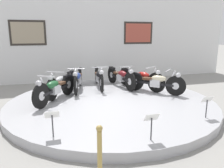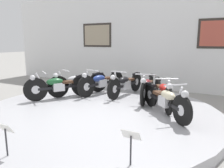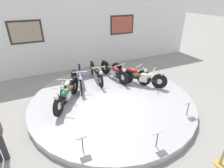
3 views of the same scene
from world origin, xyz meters
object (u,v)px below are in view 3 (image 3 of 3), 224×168
motorcycle_red (131,73)px  stanchion_post_right_of_entry (224,154)px  info_placard_front_centre (158,136)px  motorcycle_green (67,94)px  info_placard_front_left (82,140)px  motorcycle_silver (69,85)px  info_placard_front_right (189,105)px  motorcycle_cream (144,77)px  motorcycle_blue (80,77)px  motorcycle_black (96,73)px  motorcycle_maroon (114,71)px

motorcycle_red → stanchion_post_right_of_entry: stanchion_post_right_of_entry is taller
info_placard_front_centre → stanchion_post_right_of_entry: bearing=-39.0°
motorcycle_green → info_placard_front_left: size_ratio=3.27×
motorcycle_green → motorcycle_silver: bearing=70.7°
info_placard_front_centre → info_placard_front_right: (1.68, 0.63, 0.00)m
motorcycle_silver → motorcycle_red: (2.66, -0.00, 0.00)m
motorcycle_silver → motorcycle_cream: bearing=-12.3°
motorcycle_silver → motorcycle_blue: 0.73m
motorcycle_blue → motorcycle_black: 0.78m
motorcycle_red → motorcycle_green: bearing=-167.6°
motorcycle_red → motorcycle_cream: (0.23, -0.63, -0.01)m
motorcycle_black → info_placard_front_centre: size_ratio=3.86×
info_placard_front_centre → info_placard_front_right: 1.80m
motorcycle_blue → info_placard_front_right: size_ratio=3.83×
motorcycle_green → motorcycle_maroon: (2.31, 1.09, -0.00)m
motorcycle_silver → info_placard_front_right: 4.16m
motorcycle_cream → info_placard_front_centre: (-1.56, -2.86, -0.01)m
motorcycle_blue → stanchion_post_right_of_entry: bearing=-68.5°
motorcycle_maroon → stanchion_post_right_of_entry: size_ratio=1.93×
motorcycle_black → stanchion_post_right_of_entry: stanchion_post_right_of_entry is taller
motorcycle_blue → motorcycle_maroon: bearing=-0.0°
motorcycle_black → motorcycle_red: (1.33, -0.63, 0.01)m
motorcycle_silver → motorcycle_cream: 2.96m
motorcycle_black → stanchion_post_right_of_entry: (1.16, -5.06, -0.24)m
motorcycle_blue → info_placard_front_left: 3.45m
info_placard_front_left → info_placard_front_right: 3.37m
motorcycle_red → info_placard_front_right: bearing=-83.0°
motorcycle_black → motorcycle_maroon: (0.77, -0.17, 0.01)m
motorcycle_maroon → info_placard_front_centre: size_ratio=3.86×
motorcycle_green → motorcycle_red: bearing=12.4°
motorcycle_green → info_placard_front_centre: bearing=-61.5°
info_placard_front_left → info_placard_front_right: bearing=0.0°
motorcycle_green → info_placard_front_right: size_ratio=3.27×
motorcycle_green → motorcycle_silver: 0.67m
motorcycle_blue → stanchion_post_right_of_entry: (1.92, -4.89, -0.25)m
info_placard_front_right → motorcycle_blue: bearing=126.4°
motorcycle_black → stanchion_post_right_of_entry: size_ratio=1.93×
info_placard_front_left → motorcycle_blue: bearing=74.5°
motorcycle_blue → stanchion_post_right_of_entry: size_ratio=1.91×
motorcycle_silver → info_placard_front_centre: 3.74m
motorcycle_maroon → info_placard_front_left: bearing=-126.3°
info_placard_front_left → info_placard_front_centre: (1.68, -0.63, 0.00)m
motorcycle_blue → motorcycle_green: bearing=-125.9°
motorcycle_silver → stanchion_post_right_of_entry: 5.09m
motorcycle_green → info_placard_front_right: motorcycle_green is taller
motorcycle_blue → motorcycle_maroon: (1.52, -0.00, -0.00)m
info_placard_front_centre → stanchion_post_right_of_entry: size_ratio=0.50×
motorcycle_silver → info_placard_front_right: bearing=-43.5°
info_placard_front_centre → info_placard_front_right: bearing=20.5°
motorcycle_red → info_placard_front_right: size_ratio=3.54×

